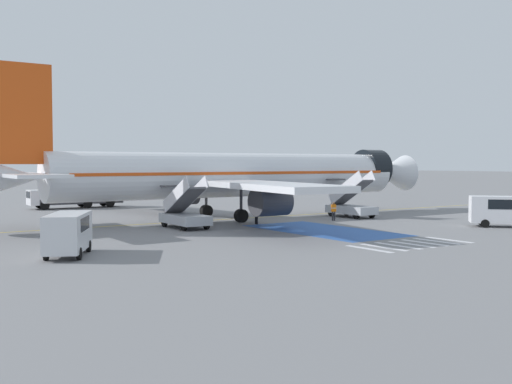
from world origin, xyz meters
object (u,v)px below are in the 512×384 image
at_px(service_van_0, 506,209).
at_px(ground_crew_0, 334,210).
at_px(boarding_stairs_forward, 351,206).
at_px(service_van_1, 68,231).
at_px(ground_crew_1, 256,212).
at_px(ground_crew_2, 256,211).
at_px(airliner, 232,175).
at_px(boarding_stairs_aft, 185,215).
at_px(fuel_tanker, 77,191).

distance_m(service_van_0, ground_crew_0, 13.68).
height_order(boarding_stairs_forward, service_van_1, boarding_stairs_forward).
relative_size(ground_crew_1, ground_crew_2, 1.06).
bearing_deg(ground_crew_0, service_van_0, -29.37).
bearing_deg(airliner, ground_crew_2, 3.24).
bearing_deg(service_van_0, boarding_stairs_forward, -115.74).
distance_m(boarding_stairs_aft, ground_crew_2, 7.12).
distance_m(fuel_tanker, ground_crew_0, 30.24).
distance_m(boarding_stairs_aft, service_van_1, 14.41).
xyz_separation_m(boarding_stairs_aft, fuel_tanker, (0.03, 25.17, 0.88)).
xyz_separation_m(service_van_1, ground_crew_2, (18.62, 9.28, -0.39)).
relative_size(airliner, fuel_tanker, 4.34).
bearing_deg(service_van_0, boarding_stairs_aft, -75.41).
height_order(boarding_stairs_forward, ground_crew_1, boarding_stairs_forward).
height_order(fuel_tanker, ground_crew_2, fuel_tanker).
bearing_deg(ground_crew_1, ground_crew_2, 138.99).
xyz_separation_m(airliner, boarding_stairs_aft, (-6.98, -4.31, -2.89)).
bearing_deg(boarding_stairs_forward, airliner, 155.82).
xyz_separation_m(airliner, service_van_0, (13.79, -17.75, -2.47)).
distance_m(boarding_stairs_forward, ground_crew_2, 9.82).
bearing_deg(service_van_0, airliner, -94.65).
relative_size(service_van_0, service_van_1, 1.06).
bearing_deg(ground_crew_0, service_van_1, -137.24).
relative_size(boarding_stairs_forward, ground_crew_1, 2.98).
relative_size(airliner, service_van_0, 8.54).
xyz_separation_m(fuel_tanker, ground_crew_1, (6.16, -25.82, -0.85)).
bearing_deg(service_van_0, service_van_1, -50.97).
height_order(fuel_tanker, ground_crew_1, fuel_tanker).
bearing_deg(ground_crew_2, boarding_stairs_forward, 157.20).
distance_m(boarding_stairs_forward, boarding_stairs_aft, 16.86).
distance_m(airliner, boarding_stairs_aft, 8.69).
bearing_deg(service_van_1, airliner, -116.52).
distance_m(boarding_stairs_forward, ground_crew_1, 10.67).
distance_m(service_van_1, ground_crew_1, 19.43).
bearing_deg(service_van_0, ground_crew_1, -83.74).
relative_size(airliner, ground_crew_0, 27.35).
bearing_deg(boarding_stairs_aft, fuel_tanker, 91.40).
distance_m(boarding_stairs_aft, service_van_0, 24.74).
bearing_deg(fuel_tanker, boarding_stairs_aft, -177.51).
height_order(boarding_stairs_forward, service_van_0, boarding_stairs_forward).
bearing_deg(boarding_stairs_aft, ground_crew_2, 6.73).
relative_size(boarding_stairs_forward, fuel_tanker, 0.52).
bearing_deg(service_van_1, fuel_tanker, -80.36).
xyz_separation_m(boarding_stairs_forward, ground_crew_0, (-3.50, -1.53, -0.11)).
height_order(ground_crew_1, ground_crew_2, ground_crew_1).
bearing_deg(fuel_tanker, airliner, -159.02).
distance_m(boarding_stairs_forward, fuel_tanker, 30.64).
distance_m(airliner, ground_crew_2, 4.68).
xyz_separation_m(boarding_stairs_forward, ground_crew_1, (-10.67, -0.22, -0.00)).
bearing_deg(boarding_stairs_aft, service_van_1, -141.73).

